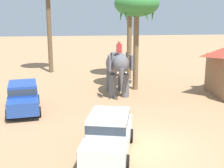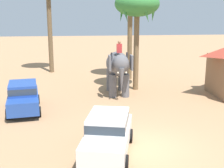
# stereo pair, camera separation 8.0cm
# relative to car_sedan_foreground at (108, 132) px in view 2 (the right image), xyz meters

# --- Properties ---
(ground_plane) EXTENTS (120.00, 120.00, 0.00)m
(ground_plane) POSITION_rel_car_sedan_foreground_xyz_m (1.74, 0.34, -0.93)
(ground_plane) COLOR tan
(car_sedan_foreground) EXTENTS (2.62, 4.39, 1.70)m
(car_sedan_foreground) POSITION_rel_car_sedan_foreground_xyz_m (0.00, 0.00, 0.00)
(car_sedan_foreground) COLOR white
(car_sedan_foreground) RESTS_ON ground
(car_parked_far_side) EXTENTS (2.32, 4.31, 1.70)m
(car_parked_far_side) POSITION_rel_car_sedan_foreground_xyz_m (-4.42, 6.05, 0.00)
(car_parked_far_side) COLOR #23479E
(car_parked_far_side) RESTS_ON ground
(elephant_with_mahout) EXTENTS (1.61, 3.86, 3.88)m
(elephant_with_mahout) POSITION_rel_car_sedan_foreground_xyz_m (1.60, 9.05, 1.06)
(elephant_with_mahout) COLOR slate
(elephant_with_mahout) RESTS_ON ground
(palm_tree_near_hut) EXTENTS (3.20, 3.20, 7.17)m
(palm_tree_near_hut) POSITION_rel_car_sedan_foreground_xyz_m (3.11, 10.31, 5.16)
(palm_tree_near_hut) COLOR brown
(palm_tree_near_hut) RESTS_ON ground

